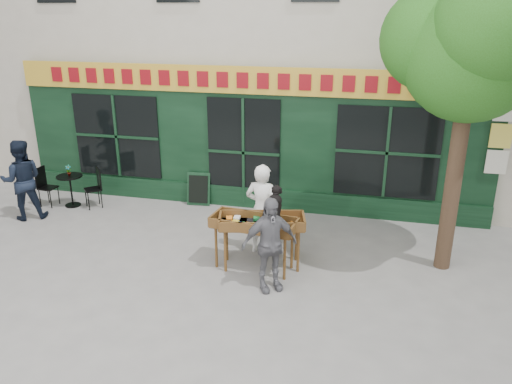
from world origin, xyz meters
TOP-DOWN VIEW (x-y plane):
  - ground at (0.00, 0.00)m, footprint 80.00×80.00m
  - street_tree at (4.34, 0.36)m, footprint 3.05×2.90m
  - book_cart_center at (0.95, -0.55)m, footprint 1.56×0.80m
  - dog at (1.30, -0.60)m, footprint 0.41×0.64m
  - woman at (0.95, 0.10)m, footprint 0.70×0.50m
  - book_cart_right at (1.07, -0.45)m, footprint 1.60×0.95m
  - man_right at (1.37, -1.20)m, footprint 1.02×0.86m
  - bistro_table at (-4.03, 1.40)m, footprint 0.60×0.60m
  - bistro_chair_left at (-4.67, 1.30)m, footprint 0.38×0.37m
  - bistro_chair_right at (-3.42, 1.51)m, footprint 0.51×0.51m
  - potted_plant at (-4.03, 1.40)m, footprint 0.16×0.12m
  - man_left at (-4.60, 0.50)m, footprint 1.11×1.05m
  - chalkboard at (-1.10, 2.19)m, footprint 0.57×0.24m

SIDE VIEW (x-z plane):
  - ground at x=0.00m, z-range 0.00..0.00m
  - chalkboard at x=-1.10m, z-range 0.01..0.79m
  - bistro_table at x=-4.03m, z-range 0.16..0.92m
  - bistro_chair_left at x=-4.67m, z-range 0.08..1.03m
  - bistro_chair_right at x=-3.42m, z-range 0.08..1.03m
  - man_right at x=1.37m, z-range 0.00..1.64m
  - book_cart_center at x=0.95m, z-range 0.33..1.32m
  - book_cart_right at x=1.07m, z-range 0.33..1.32m
  - woman at x=0.95m, z-range 0.00..1.78m
  - potted_plant at x=-4.03m, z-range 0.77..1.03m
  - man_left at x=-4.60m, z-range 0.00..1.82m
  - dog at x=1.30m, z-range 0.99..1.59m
  - street_tree at x=4.34m, z-range 1.31..6.91m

